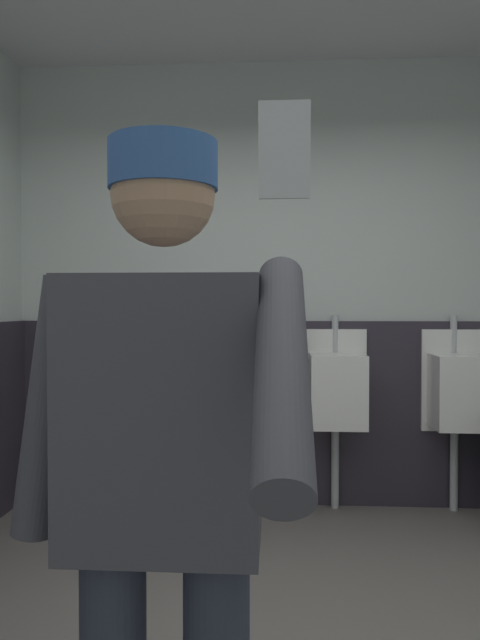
% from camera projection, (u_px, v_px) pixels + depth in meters
% --- Properties ---
extents(wall_back, '(4.05, 0.12, 2.89)m').
position_uv_depth(wall_back, '(278.00, 284.00, 3.86)').
color(wall_back, silver).
rests_on(wall_back, ground_plane).
extents(wainscot_band_back, '(3.45, 0.03, 1.20)m').
position_uv_depth(wainscot_band_back, '(278.00, 413.00, 3.81)').
color(wainscot_band_back, '#2D2833').
rests_on(wainscot_band_back, ground_plane).
extents(urinal_left, '(0.40, 0.34, 1.24)m').
position_uv_depth(urinal_left, '(218.00, 388.00, 3.68)').
color(urinal_left, white).
rests_on(urinal_left, ground_plane).
extents(urinal_middle, '(0.40, 0.34, 1.24)m').
position_uv_depth(urinal_middle, '(337.00, 389.00, 3.64)').
color(urinal_middle, white).
rests_on(urinal_middle, ground_plane).
extents(urinal_right, '(0.40, 0.34, 1.24)m').
position_uv_depth(urinal_right, '(459.00, 390.00, 3.59)').
color(urinal_right, white).
rests_on(urinal_right, ground_plane).
extents(privacy_divider_panel, '(0.04, 0.40, 0.90)m').
position_uv_depth(privacy_divider_panel, '(277.00, 362.00, 3.59)').
color(privacy_divider_panel, '#4C4C51').
extents(person, '(0.62, 0.60, 1.63)m').
position_uv_depth(person, '(163.00, 470.00, 1.21)').
color(person, '#2D3342').
rests_on(person, ground_plane).
extents(cell_phone, '(0.06, 0.03, 0.11)m').
position_uv_depth(cell_phone, '(284.00, 151.00, 0.68)').
color(cell_phone, silver).
extents(soap_dispenser, '(0.10, 0.07, 0.18)m').
position_uv_depth(soap_dispenser, '(195.00, 294.00, 3.80)').
color(soap_dispenser, silver).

